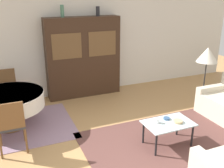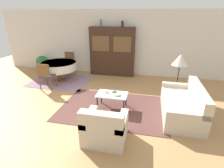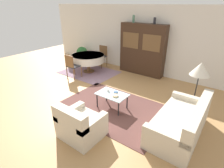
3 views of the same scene
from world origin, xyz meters
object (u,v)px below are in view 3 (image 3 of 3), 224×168
object	(u,v)px
couch	(181,123)
cup	(108,90)
armchair	(80,125)
dining_chair_far	(102,55)
floor_lamp	(200,70)
bowl	(115,96)
dining_chair_near	(72,65)
dining_table	(88,58)
potted_plant	(82,53)
vase_short	(155,21)
vase_tall	(134,19)
bowl_small	(116,92)
coffee_table	(112,95)
display_cabinet	(142,50)

from	to	relation	value
couch	cup	distance (m)	2.10
armchair	dining_chair_far	xyz separation A→B (m)	(-2.69, 4.03, 0.24)
floor_lamp	bowl	xyz separation A→B (m)	(-1.72, -1.31, -0.72)
dining_chair_near	armchair	bearing A→B (deg)	-39.30
armchair	dining_table	world-z (taller)	armchair
potted_plant	armchair	bearing A→B (deg)	-45.24
bowl	vase_short	distance (m)	3.44
dining_chair_near	potted_plant	size ratio (longest dim) A/B	1.31
couch	bowl	size ratio (longest dim) A/B	11.23
bowl	floor_lamp	bearing A→B (deg)	37.25
floor_lamp	cup	world-z (taller)	floor_lamp
vase_tall	vase_short	size ratio (longest dim) A/B	1.23
couch	vase_short	size ratio (longest dim) A/B	8.07
armchair	vase_tall	world-z (taller)	vase_tall
couch	bowl	world-z (taller)	couch
bowl_small	couch	bearing A→B (deg)	-2.79
couch	potted_plant	bearing A→B (deg)	65.23
floor_lamp	bowl_small	xyz separation A→B (m)	(-1.83, -1.13, -0.73)
floor_lamp	dining_chair_near	bearing A→B (deg)	-174.51
cup	coffee_table	bearing A→B (deg)	-19.21
coffee_table	bowl_small	xyz separation A→B (m)	(0.04, 0.12, 0.07)
dining_chair_far	dining_chair_near	bearing A→B (deg)	90.00
floor_lamp	potted_plant	distance (m)	6.01
bowl_small	bowl	bearing A→B (deg)	-57.54
armchair	bowl	size ratio (longest dim) A/B	5.26
armchair	potted_plant	xyz separation A→B (m)	(-4.06, 4.09, 0.09)
dining_chair_far	cup	xyz separation A→B (m)	(2.35, -2.58, -0.07)
floor_lamp	cup	bearing A→B (deg)	-150.12
dining_table	dining_chair_near	distance (m)	0.91
dining_chair_far	bowl_small	bearing A→B (deg)	135.66
couch	dining_chair_near	distance (m)	4.53
bowl	vase_tall	xyz separation A→B (m)	(-1.26, 2.98, 1.71)
display_cabinet	cup	size ratio (longest dim) A/B	23.49
couch	cup	xyz separation A→B (m)	(-2.09, 0.04, 0.18)
armchair	vase_tall	distance (m)	4.85
display_cabinet	vase_short	distance (m)	1.20
dining_chair_near	bowl_small	world-z (taller)	dining_chair_near
display_cabinet	vase_tall	size ratio (longest dim) A/B	7.13
bowl	dining_chair_far	bearing A→B (deg)	134.94
armchair	bowl	distance (m)	1.33
floor_lamp	vase_short	world-z (taller)	vase_short
dining_table	cup	xyz separation A→B (m)	(2.35, -1.67, -0.12)
floor_lamp	vase_tall	distance (m)	3.56
coffee_table	vase_tall	world-z (taller)	vase_tall
cup	bowl_small	size ratio (longest dim) A/B	0.74
dining_chair_far	bowl_small	size ratio (longest dim) A/B	8.15
floor_lamp	bowl	size ratio (longest dim) A/B	8.36
armchair	coffee_table	distance (m)	1.39
armchair	display_cabinet	distance (m)	4.43
dining_table	bowl_small	size ratio (longest dim) A/B	11.90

